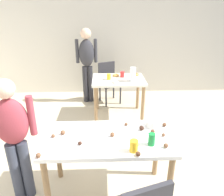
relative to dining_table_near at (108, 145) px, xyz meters
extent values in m
plane|color=beige|center=(0.04, 0.08, -0.65)|extent=(6.40, 6.40, 0.00)
cube|color=beige|center=(0.04, 3.28, 0.65)|extent=(6.40, 0.10, 2.60)
cube|color=white|center=(0.00, 0.00, 0.08)|extent=(1.31, 0.68, 0.04)
cylinder|color=olive|center=(-0.59, -0.28, -0.29)|extent=(0.06, 0.06, 0.71)
cylinder|color=olive|center=(0.59, -0.28, -0.29)|extent=(0.06, 0.06, 0.71)
cylinder|color=olive|center=(-0.59, 0.28, -0.29)|extent=(0.06, 0.06, 0.71)
cylinder|color=olive|center=(0.59, 0.28, -0.29)|extent=(0.06, 0.06, 0.71)
cube|color=silver|center=(0.24, 1.92, 0.08)|extent=(0.96, 0.73, 0.04)
cylinder|color=olive|center=(-0.18, 1.62, -0.29)|extent=(0.06, 0.06, 0.71)
cylinder|color=olive|center=(0.66, 1.62, -0.29)|extent=(0.06, 0.06, 0.71)
cylinder|color=olive|center=(-0.18, 2.23, -0.29)|extent=(0.06, 0.06, 0.71)
cylinder|color=olive|center=(0.66, 2.23, -0.29)|extent=(0.06, 0.06, 0.71)
cube|color=#2D2D33|center=(0.10, 2.57, -0.22)|extent=(0.53, 0.53, 0.04)
cube|color=#2D2D33|center=(0.03, 2.74, 0.01)|extent=(0.36, 0.19, 0.42)
cylinder|color=#2D2D33|center=(0.32, 2.48, -0.44)|extent=(0.04, 0.04, 0.41)
cylinder|color=#2D2D33|center=(0.01, 2.35, -0.44)|extent=(0.04, 0.04, 0.41)
cylinder|color=#2D2D33|center=(0.19, 2.79, -0.44)|extent=(0.04, 0.04, 0.41)
cylinder|color=#2D2D33|center=(-0.13, 2.66, -0.44)|extent=(0.04, 0.04, 0.41)
cylinder|color=#383D4C|center=(-0.99, -0.02, -0.30)|extent=(0.11, 0.11, 0.70)
cylinder|color=#383D4C|center=(-0.88, 0.01, -0.30)|extent=(0.11, 0.11, 0.70)
ellipsoid|color=#9E3842|center=(-0.93, -0.01, 0.30)|extent=(0.36, 0.28, 0.49)
sphere|color=beige|center=(-0.93, -0.01, 0.64)|extent=(0.19, 0.19, 0.19)
cylinder|color=#9E3842|center=(-0.75, 0.05, 0.34)|extent=(0.09, 0.09, 0.42)
cylinder|color=#28282D|center=(-0.33, 2.65, -0.25)|extent=(0.11, 0.11, 0.80)
cylinder|color=#28282D|center=(-0.44, 2.64, -0.25)|extent=(0.11, 0.11, 0.80)
ellipsoid|color=#333338|center=(-0.39, 2.65, 0.44)|extent=(0.34, 0.23, 0.57)
sphere|color=beige|center=(-0.39, 2.65, 0.83)|extent=(0.22, 0.22, 0.22)
cylinder|color=#333338|center=(-0.20, 2.67, 0.48)|extent=(0.08, 0.08, 0.48)
cylinder|color=#333338|center=(-0.57, 2.63, 0.48)|extent=(0.08, 0.08, 0.48)
cylinder|color=white|center=(0.50, 0.19, 0.15)|extent=(0.16, 0.16, 0.08)
cylinder|color=#198438|center=(0.41, -0.16, 0.16)|extent=(0.07, 0.07, 0.12)
cube|color=silver|center=(0.26, -0.04, 0.11)|extent=(0.17, 0.02, 0.01)
cylinder|color=yellow|center=(0.23, -0.25, 0.16)|extent=(0.08, 0.08, 0.11)
sphere|color=brown|center=(0.05, 0.00, 0.13)|extent=(0.05, 0.05, 0.05)
sphere|color=#3D2319|center=(0.36, 0.12, 0.13)|extent=(0.05, 0.05, 0.05)
sphere|color=brown|center=(0.47, 0.04, 0.13)|extent=(0.05, 0.05, 0.05)
sphere|color=brown|center=(0.26, -0.32, 0.13)|extent=(0.05, 0.05, 0.05)
sphere|color=brown|center=(0.63, 0.18, 0.13)|extent=(0.04, 0.04, 0.04)
sphere|color=brown|center=(-0.55, 0.01, 0.12)|extent=(0.04, 0.04, 0.04)
sphere|color=#3D2319|center=(-0.27, -0.13, 0.12)|extent=(0.04, 0.04, 0.04)
sphere|color=brown|center=(0.57, -0.01, 0.12)|extent=(0.04, 0.04, 0.04)
sphere|color=brown|center=(0.21, 0.22, 0.12)|extent=(0.04, 0.04, 0.04)
sphere|color=brown|center=(-0.62, -0.31, 0.13)|extent=(0.05, 0.05, 0.05)
sphere|color=brown|center=(-0.46, 0.06, 0.13)|extent=(0.05, 0.05, 0.05)
sphere|color=brown|center=(0.54, -0.21, 0.13)|extent=(0.05, 0.05, 0.05)
cylinder|color=white|center=(0.48, 1.78, 0.23)|extent=(0.10, 0.10, 0.25)
cylinder|color=yellow|center=(0.06, 1.89, 0.15)|extent=(0.07, 0.07, 0.10)
cylinder|color=red|center=(0.31, 2.03, 0.16)|extent=(0.08, 0.08, 0.11)
torus|color=gold|center=(0.20, 2.09, 0.12)|extent=(0.13, 0.13, 0.04)
torus|color=gold|center=(0.58, 2.12, 0.12)|extent=(0.13, 0.13, 0.04)
torus|color=white|center=(0.17, 1.69, 0.12)|extent=(0.10, 0.10, 0.03)
camera|label=1|loc=(-0.03, -1.90, 1.33)|focal=35.01mm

